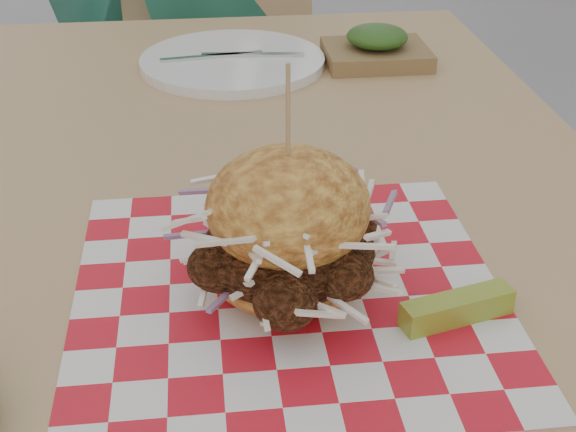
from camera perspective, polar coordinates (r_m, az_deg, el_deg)
The scene contains 7 objects.
patio_table at distance 0.91m, azimuth -2.56°, elevation -1.37°, with size 0.80×1.20×0.75m.
patio_chair at distance 1.79m, azimuth -4.56°, elevation 10.54°, with size 0.45×0.45×0.95m.
paper_liner at distance 0.68m, azimuth 0.00°, elevation -5.37°, with size 0.36×0.36×0.00m, color red.
sandwich at distance 0.65m, azimuth 0.00°, elevation -1.30°, with size 0.18×0.18×0.20m.
pickle_spear at distance 0.66m, azimuth 11.93°, elevation -6.42°, with size 0.10×0.02×0.02m, color #9EA42F.
place_setting at distance 1.19m, azimuth -3.96°, elevation 10.91°, with size 0.27×0.27×0.02m.
kraft_tray at distance 1.21m, azimuth 6.32°, elevation 11.79°, with size 0.15×0.12×0.06m.
Camera 1 is at (-0.03, -0.44, 1.15)m, focal length 50.00 mm.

